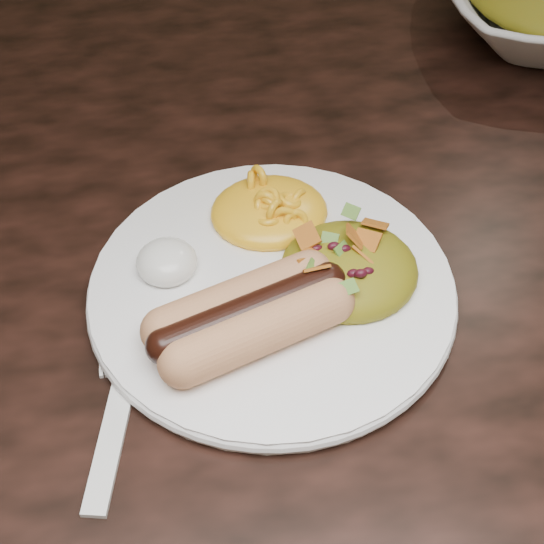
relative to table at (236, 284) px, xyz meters
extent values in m
cube|color=black|center=(0.00, 0.00, 0.07)|extent=(1.60, 0.90, 0.04)
cylinder|color=white|center=(0.02, -0.10, 0.10)|extent=(0.32, 0.32, 0.01)
cylinder|color=#E59860|center=(-0.01, -0.15, 0.12)|extent=(0.11, 0.06, 0.03)
cylinder|color=#E59860|center=(-0.01, -0.12, 0.12)|extent=(0.11, 0.06, 0.03)
cylinder|color=#34140C|center=(-0.01, -0.14, 0.13)|extent=(0.12, 0.06, 0.02)
ellipsoid|color=yellow|center=(0.03, -0.03, 0.12)|extent=(0.10, 0.09, 0.03)
ellipsoid|color=white|center=(-0.06, -0.07, 0.12)|extent=(0.05, 0.05, 0.03)
ellipsoid|color=#AC6506|center=(0.07, -0.10, 0.12)|extent=(0.10, 0.09, 0.04)
cube|color=silver|center=(-0.10, -0.20, 0.09)|extent=(0.06, 0.15, 0.00)
camera|label=1|loc=(-0.04, -0.45, 0.51)|focal=50.00mm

